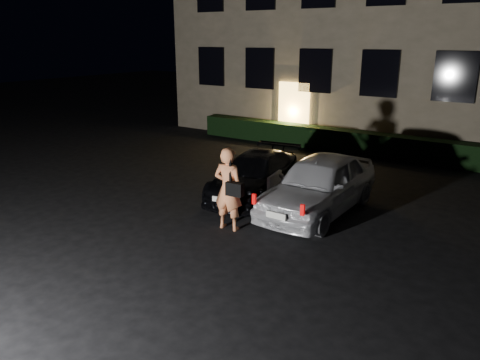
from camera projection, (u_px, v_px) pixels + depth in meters
The scene contains 5 objects.
ground at pixel (193, 259), 9.45m from camera, with size 80.00×80.00×0.00m, color black.
hedge at pixel (370, 144), 17.65m from camera, with size 15.00×0.70×0.85m, color black.
sedan at pixel (255, 175), 13.14m from camera, with size 2.21×4.22×1.17m.
hatch at pixel (319, 184), 11.82m from camera, with size 1.81×4.33×1.47m.
man at pixel (229, 189), 10.66m from camera, with size 0.84×0.53×1.95m.
Camera 1 is at (5.57, -6.57, 4.30)m, focal length 35.00 mm.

